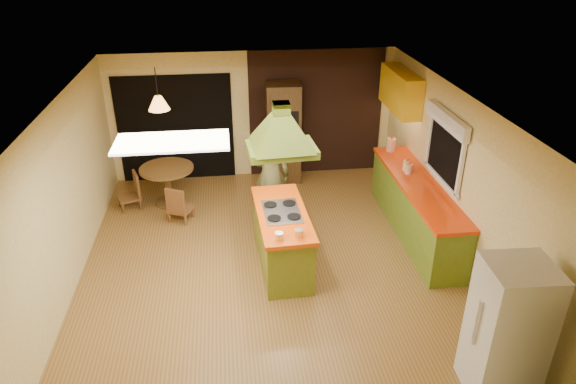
{
  "coord_description": "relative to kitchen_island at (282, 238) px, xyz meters",
  "views": [
    {
      "loc": [
        -0.52,
        -6.37,
        4.47
      ],
      "look_at": [
        0.3,
        0.09,
        1.15
      ],
      "focal_mm": 32.0,
      "sensor_mm": 36.0,
      "label": 1
    }
  ],
  "objects": [
    {
      "name": "ground",
      "position": [
        -0.2,
        0.01,
        -0.45
      ],
      "size": [
        6.5,
        6.5,
        0.0
      ],
      "primitive_type": "plane",
      "color": "olive",
      "rests_on": "ground"
    },
    {
      "name": "room_walls",
      "position": [
        -0.2,
        0.01,
        0.8
      ],
      "size": [
        5.5,
        6.5,
        6.5
      ],
      "color": "beige",
      "rests_on": "ground"
    },
    {
      "name": "ceiling_plane",
      "position": [
        -0.2,
        0.01,
        2.05
      ],
      "size": [
        6.5,
        6.5,
        0.0
      ],
      "primitive_type": "plane",
      "rotation": [
        3.14,
        0.0,
        0.0
      ],
      "color": "silver",
      "rests_on": "room_walls"
    },
    {
      "name": "brick_panel",
      "position": [
        1.05,
        3.24,
        0.8
      ],
      "size": [
        2.64,
        0.03,
        2.5
      ],
      "primitive_type": "cube",
      "color": "#381E14",
      "rests_on": "ground"
    },
    {
      "name": "nook_opening",
      "position": [
        -1.7,
        3.24,
        0.6
      ],
      "size": [
        2.2,
        0.03,
        2.1
      ],
      "primitive_type": "cube",
      "color": "black",
      "rests_on": "ground"
    },
    {
      "name": "right_counter",
      "position": [
        2.25,
        0.61,
        0.01
      ],
      "size": [
        0.62,
        3.05,
        0.92
      ],
      "color": "olive",
      "rests_on": "ground"
    },
    {
      "name": "upper_cabinets",
      "position": [
        2.37,
        2.21,
        1.5
      ],
      "size": [
        0.34,
        1.4,
        0.7
      ],
      "primitive_type": "cube",
      "color": "yellow",
      "rests_on": "room_walls"
    },
    {
      "name": "window_right",
      "position": [
        2.5,
        0.41,
        1.32
      ],
      "size": [
        0.12,
        1.35,
        1.06
      ],
      "color": "black",
      "rests_on": "room_walls"
    },
    {
      "name": "fluor_panel",
      "position": [
        -1.3,
        -1.19,
        2.04
      ],
      "size": [
        1.2,
        0.6,
        0.03
      ],
      "primitive_type": "cube",
      "color": "white",
      "rests_on": "ceiling_plane"
    },
    {
      "name": "kitchen_island",
      "position": [
        0.0,
        0.0,
        0.0
      ],
      "size": [
        0.78,
        1.79,
        0.9
      ],
      "rotation": [
        0.0,
        0.0,
        0.04
      ],
      "color": "olive",
      "rests_on": "ground"
    },
    {
      "name": "range_hood",
      "position": [
        -0.0,
        -0.0,
        1.81
      ],
      "size": [
        0.96,
        0.72,
        0.78
      ],
      "rotation": [
        0.0,
        0.0,
        0.07
      ],
      "color": "#516318",
      "rests_on": "ceiling_plane"
    },
    {
      "name": "man",
      "position": [
        -0.05,
        1.23,
        0.44
      ],
      "size": [
        0.66,
        0.45,
        1.77
      ],
      "primitive_type": "imported",
      "rotation": [
        0.0,
        0.0,
        3.11
      ],
      "color": "brown",
      "rests_on": "ground"
    },
    {
      "name": "refrigerator",
      "position": [
        2.03,
        -2.63,
        0.36
      ],
      "size": [
        0.69,
        0.66,
        1.61
      ],
      "primitive_type": "cube",
      "rotation": [
        0.0,
        0.0,
        -0.05
      ],
      "color": "white",
      "rests_on": "ground"
    },
    {
      "name": "wall_oven",
      "position": [
        0.37,
        2.96,
        0.53
      ],
      "size": [
        0.67,
        0.63,
        1.95
      ],
      "rotation": [
        0.0,
        0.0,
        -0.05
      ],
      "color": "#4E3419",
      "rests_on": "ground"
    },
    {
      "name": "dining_table",
      "position": [
        -1.82,
        2.16,
        0.05
      ],
      "size": [
        0.96,
        0.96,
        0.72
      ],
      "rotation": [
        0.0,
        0.0,
        0.12
      ],
      "color": "brown",
      "rests_on": "ground"
    },
    {
      "name": "chair_left",
      "position": [
        -2.52,
        2.06,
        -0.12
      ],
      "size": [
        0.47,
        0.47,
        0.67
      ],
      "primitive_type": null,
      "rotation": [
        0.0,
        0.0,
        -1.22
      ],
      "color": "brown",
      "rests_on": "ground"
    },
    {
      "name": "chair_near",
      "position": [
        -1.57,
        1.51,
        -0.12
      ],
      "size": [
        0.48,
        0.48,
        0.66
      ],
      "primitive_type": null,
      "rotation": [
        0.0,
        0.0,
        2.69
      ],
      "color": "brown",
      "rests_on": "ground"
    },
    {
      "name": "pendant_lamp",
      "position": [
        -1.82,
        2.16,
        1.45
      ],
      "size": [
        0.45,
        0.45,
        0.23
      ],
      "primitive_type": "cone",
      "rotation": [
        0.0,
        0.0,
        0.31
      ],
      "color": "#FF9E3F",
      "rests_on": "ceiling_plane"
    },
    {
      "name": "canister_large",
      "position": [
        2.2,
        1.94,
        0.59
      ],
      "size": [
        0.2,
        0.2,
        0.24
      ],
      "primitive_type": "cylinder",
      "rotation": [
        0.0,
        0.0,
        0.26
      ],
      "color": "beige",
      "rests_on": "right_counter"
    },
    {
      "name": "canister_medium",
      "position": [
        2.2,
        1.09,
        0.56
      ],
      "size": [
        0.14,
        0.14,
        0.17
      ],
      "primitive_type": "cylinder",
      "rotation": [
        0.0,
        0.0,
        -0.12
      ],
      "color": "#EDE6BF",
      "rests_on": "right_counter"
    },
    {
      "name": "canister_small",
      "position": [
        2.2,
        0.97,
        0.56
      ],
      "size": [
        0.16,
        0.16,
        0.17
      ],
      "primitive_type": "cylinder",
      "rotation": [
        0.0,
        0.0,
        0.38
      ],
      "color": "beige",
      "rests_on": "right_counter"
    }
  ]
}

